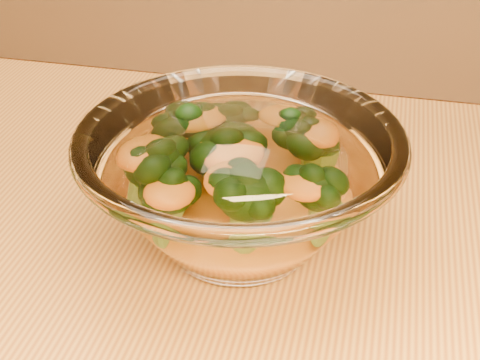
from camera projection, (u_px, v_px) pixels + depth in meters
The scene contains 3 objects.
glass_bowl at pixel (240, 186), 0.49m from camera, with size 0.24×0.24×0.10m.
cheese_sauce at pixel (240, 210), 0.50m from camera, with size 0.12×0.12×0.03m, color orange.
broccoli_heap at pixel (234, 166), 0.49m from camera, with size 0.16×0.15×0.07m.
Camera 1 is at (-0.02, -0.29, 1.08)m, focal length 50.00 mm.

